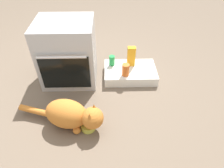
# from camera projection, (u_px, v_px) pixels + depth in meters

# --- Properties ---
(ground) EXTENTS (8.00, 8.00, 0.00)m
(ground) POSITION_uv_depth(u_px,v_px,m) (72.00, 98.00, 2.09)
(ground) COLOR #6B5B4C
(oven) EXTENTS (0.58, 0.55, 0.69)m
(oven) POSITION_uv_depth(u_px,v_px,m) (68.00, 53.00, 2.13)
(oven) COLOR #B7BABF
(oven) RESTS_ON ground
(pantry_cabinet) EXTENTS (0.60, 0.40, 0.11)m
(pantry_cabinet) POSITION_uv_depth(u_px,v_px,m) (130.00, 73.00, 2.33)
(pantry_cabinet) COLOR white
(pantry_cabinet) RESTS_ON ground
(food_bowl) EXTENTS (0.13, 0.13, 0.08)m
(food_bowl) POSITION_uv_depth(u_px,v_px,m) (88.00, 126.00, 1.78)
(food_bowl) COLOR #D1D14C
(food_bowl) RESTS_ON ground
(cat) EXTENTS (0.81, 0.36, 0.28)m
(cat) POSITION_uv_depth(u_px,v_px,m) (71.00, 115.00, 1.73)
(cat) COLOR #C6752D
(cat) RESTS_ON ground
(sauce_jar) EXTENTS (0.08, 0.08, 0.14)m
(sauce_jar) POSITION_uv_depth(u_px,v_px,m) (126.00, 70.00, 2.16)
(sauce_jar) COLOR #D16023
(sauce_jar) RESTS_ON pantry_cabinet
(soda_can) EXTENTS (0.07, 0.07, 0.12)m
(soda_can) POSITION_uv_depth(u_px,v_px,m) (112.00, 60.00, 2.31)
(soda_can) COLOR green
(soda_can) RESTS_ON pantry_cabinet
(juice_carton) EXTENTS (0.09, 0.06, 0.24)m
(juice_carton) POSITION_uv_depth(u_px,v_px,m) (131.00, 56.00, 2.27)
(juice_carton) COLOR orange
(juice_carton) RESTS_ON pantry_cabinet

